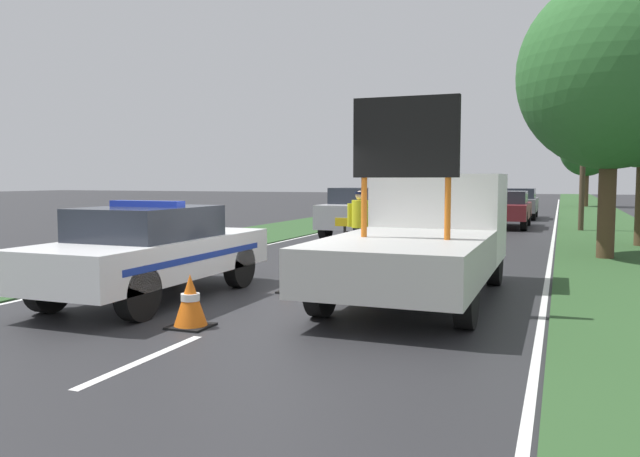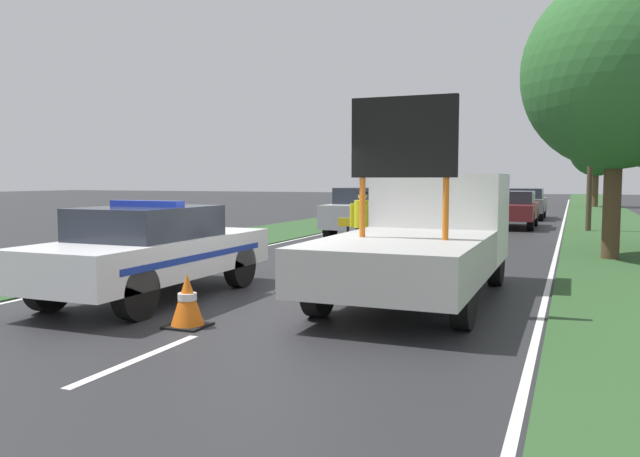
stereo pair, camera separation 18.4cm
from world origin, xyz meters
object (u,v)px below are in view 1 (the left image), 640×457
(road_barrier, at_px, (383,226))
(traffic_cone_behind_barrier, at_px, (288,279))
(queued_car_sedan_silver, at_px, (361,212))
(work_truck, at_px, (426,234))
(traffic_cone_near_police, at_px, (173,258))
(roadside_tree_near_left, at_px, (587,149))
(queued_car_van_white, at_px, (452,197))
(police_car, at_px, (152,250))
(pedestrian_civilian, at_px, (384,219))
(traffic_cone_lane_edge, at_px, (190,301))
(queued_car_wagon_maroon, at_px, (507,208))
(traffic_cone_centre_front, at_px, (339,248))
(traffic_cone_near_truck, at_px, (370,260))
(roadside_tree_near_right, at_px, (611,73))
(queued_car_suv_grey, at_px, (519,203))
(utility_pole, at_px, (584,121))
(police_officer, at_px, (360,221))

(road_barrier, height_order, traffic_cone_behind_barrier, road_barrier)
(queued_car_sedan_silver, bearing_deg, work_truck, 113.69)
(traffic_cone_near_police, xyz_separation_m, roadside_tree_near_left, (9.28, 37.13, 3.83))
(work_truck, distance_m, queued_car_van_white, 29.53)
(traffic_cone_near_police, bearing_deg, police_car, -61.67)
(pedestrian_civilian, relative_size, traffic_cone_near_police, 2.89)
(traffic_cone_lane_edge, height_order, queued_car_sedan_silver, queued_car_sedan_silver)
(road_barrier, relative_size, queued_car_van_white, 0.55)
(queued_car_wagon_maroon, bearing_deg, road_barrier, 80.05)
(traffic_cone_centre_front, height_order, traffic_cone_behind_barrier, traffic_cone_centre_front)
(traffic_cone_near_truck, bearing_deg, roadside_tree_near_left, 81.71)
(traffic_cone_centre_front, xyz_separation_m, queued_car_van_white, (-1.53, 25.87, 0.49))
(traffic_cone_lane_edge, distance_m, queued_car_sedan_silver, 13.19)
(queued_car_van_white, bearing_deg, traffic_cone_near_truck, 95.81)
(pedestrian_civilian, relative_size, roadside_tree_near_right, 0.25)
(police_car, relative_size, queued_car_sedan_silver, 1.13)
(traffic_cone_centre_front, xyz_separation_m, roadside_tree_near_left, (6.53, 34.31, 3.79))
(pedestrian_civilian, relative_size, queued_car_suv_grey, 0.39)
(traffic_cone_behind_barrier, bearing_deg, queued_car_sedan_silver, 100.56)
(traffic_cone_behind_barrier, relative_size, utility_pole, 0.06)
(queued_car_wagon_maroon, bearing_deg, police_car, 76.82)
(pedestrian_civilian, distance_m, traffic_cone_centre_front, 1.30)
(queued_car_suv_grey, bearing_deg, road_barrier, 83.31)
(traffic_cone_centre_front, distance_m, queued_car_wagon_maroon, 12.84)
(pedestrian_civilian, xyz_separation_m, traffic_cone_behind_barrier, (-0.42, -4.72, -0.76))
(queued_car_sedan_silver, relative_size, queued_car_wagon_maroon, 0.96)
(police_officer, relative_size, queued_car_wagon_maroon, 0.38)
(roadside_tree_near_right, bearing_deg, queued_car_suv_grey, 100.78)
(traffic_cone_near_police, relative_size, queued_car_van_white, 0.13)
(road_barrier, relative_size, queued_car_wagon_maroon, 0.56)
(queued_car_wagon_maroon, relative_size, queued_car_suv_grey, 1.02)
(roadside_tree_near_right, bearing_deg, traffic_cone_near_police, -146.84)
(pedestrian_civilian, relative_size, traffic_cone_behind_barrier, 3.46)
(police_car, relative_size, utility_pole, 0.60)
(queued_car_sedan_silver, xyz_separation_m, queued_car_van_white, (-0.15, 19.75, -0.06))
(roadside_tree_near_right, bearing_deg, pedestrian_civilian, -155.40)
(road_barrier, xyz_separation_m, police_officer, (-0.26, -1.05, 0.20))
(traffic_cone_near_truck, bearing_deg, traffic_cone_behind_barrier, -107.16)
(road_barrier, bearing_deg, queued_car_van_white, 91.53)
(queued_car_van_white, xyz_separation_m, roadside_tree_near_right, (7.50, -22.99, 3.71))
(pedestrian_civilian, xyz_separation_m, roadside_tree_near_right, (5.03, 2.30, 3.53))
(work_truck, relative_size, queued_car_suv_grey, 1.33)
(traffic_cone_near_police, bearing_deg, queued_car_suv_grey, 75.26)
(queued_car_suv_grey, bearing_deg, queued_car_van_white, -57.69)
(work_truck, bearing_deg, police_officer, -57.95)
(queued_car_suv_grey, height_order, roadside_tree_near_left, roadside_tree_near_left)
(queued_car_van_white, bearing_deg, roadside_tree_near_left, -133.65)
(work_truck, relative_size, traffic_cone_lane_edge, 8.11)
(queued_car_sedan_silver, xyz_separation_m, roadside_tree_near_left, (7.91, 28.20, 3.24))
(queued_car_suv_grey, bearing_deg, traffic_cone_lane_edge, 84.27)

